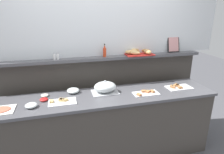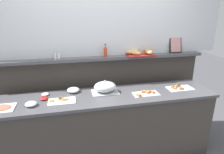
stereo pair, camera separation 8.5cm
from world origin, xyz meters
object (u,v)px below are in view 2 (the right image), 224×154
Objects in this scene: sandwich_platter_front at (179,88)px; framed_picture at (176,45)px; sandwich_platter_side at (146,94)px; bread_basket at (139,52)px; glass_bowl_medium at (31,104)px; pepper_shaker at (59,56)px; condiment_bowl_dark at (45,94)px; salt_shaker at (55,56)px; glass_bowl_large at (73,90)px; condiment_bowl_cream at (44,98)px; hot_sauce_bottle at (105,51)px; serving_cloche at (105,87)px; sandwich_platter_rear at (61,101)px; cold_cuts_platter at (0,108)px.

framed_picture reaches higher than sandwich_platter_front.
bread_basket reaches higher than sandwich_platter_side.
glass_bowl_medium is 0.55× the size of framed_picture.
framed_picture is (1.70, 0.04, 0.07)m from pepper_shaker.
salt_shaker reaches higher than condiment_bowl_dark.
pepper_shaker reaches higher than glass_bowl_large.
bread_basket is (1.31, 0.37, 0.42)m from condiment_bowl_cream.
sandwich_platter_side is 0.93m from glass_bowl_large.
framed_picture is at bearing 9.19° from glass_bowl_large.
sandwich_platter_side is 0.79× the size of bread_basket.
bread_basket is (1.16, 0.01, -0.01)m from salt_shaker.
framed_picture is at bearing 1.29° from pepper_shaker.
pepper_shaker is (-0.62, 0.00, -0.03)m from hot_sauce_bottle.
serving_cloche is 0.75m from condiment_bowl_cream.
glass_bowl_medium is at bearing -131.42° from condiment_bowl_cream.
glass_bowl_medium is (-0.32, -0.04, 0.01)m from sandwich_platter_rear.
sandwich_platter_front is 0.74m from bread_basket.
cold_cuts_platter is at bearing -159.88° from glass_bowl_large.
glass_bowl_medium is 0.29m from condiment_bowl_dark.
sandwich_platter_rear is 0.63m from pepper_shaker.
condiment_bowl_dark is (-1.24, 0.25, 0.01)m from sandwich_platter_side.
condiment_bowl_dark reaches higher than cold_cuts_platter.
salt_shaker reaches higher than sandwich_platter_side.
glass_bowl_large is 0.39× the size of bread_basket.
glass_bowl_large is 0.49m from pepper_shaker.
salt_shaker is at bearing 96.49° from sandwich_platter_rear.
salt_shaker is (0.27, 0.50, 0.42)m from glass_bowl_medium.
cold_cuts_platter is 3.46× the size of salt_shaker.
cold_cuts_platter is at bearing -139.65° from salt_shaker.
hot_sauce_bottle is at bearing -179.07° from bread_basket.
condiment_bowl_dark is (-0.20, 0.22, 0.01)m from sandwich_platter_rear.
condiment_bowl_dark is 0.22× the size of bread_basket.
bread_basket is at bearing 22.63° from sandwich_platter_rear.
sandwich_platter_side reaches higher than condiment_bowl_dark.
bread_basket is (1.43, 0.50, 0.42)m from glass_bowl_medium.
glass_bowl_large is at bearing -167.21° from bread_basket.
salt_shaker is at bearing 165.91° from sandwich_platter_front.
glass_bowl_large is (0.79, 0.29, 0.02)m from cold_cuts_platter.
sandwich_platter_side is at bearing -18.84° from serving_cloche.
serving_cloche is 2.62× the size of glass_bowl_medium.
salt_shaker is (-0.67, 0.00, -0.03)m from hot_sauce_bottle.
bread_basket is (0.56, 0.32, 0.37)m from serving_cloche.
cold_cuts_platter is at bearing -170.95° from serving_cloche.
glass_bowl_large is 0.90× the size of hot_sauce_bottle.
glass_bowl_medium is at bearing -165.09° from framed_picture.
salt_shaker is at bearing 40.35° from cold_cuts_platter.
hot_sauce_bottle is 0.67m from salt_shaker.
bread_basket is at bearing 16.17° from cold_cuts_platter.
hot_sauce_bottle is 0.49m from bread_basket.
sandwich_platter_rear is at bearing 178.61° from sandwich_platter_side.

